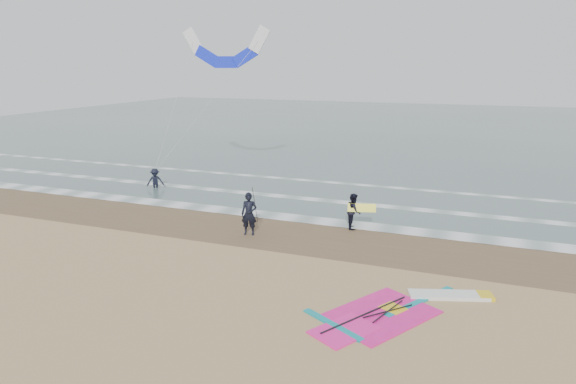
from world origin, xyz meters
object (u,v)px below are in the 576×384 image
at_px(windsurf_rig, 401,310).
at_px(surf_kite, 225,51).
at_px(person_standing, 249,214).
at_px(person_walking, 354,211).
at_px(person_wading, 155,176).

bearing_deg(windsurf_rig, surf_kite, 132.45).
distance_m(person_standing, surf_kite, 14.18).
bearing_deg(person_standing, person_walking, 18.65).
xyz_separation_m(person_wading, surf_kite, (2.85, 4.37, 7.50)).
xyz_separation_m(person_standing, person_wading, (-9.25, 5.95, -0.18)).
distance_m(person_walking, person_wading, 13.83).
xyz_separation_m(person_standing, surf_kite, (-6.40, 10.32, 7.32)).
bearing_deg(surf_kite, windsurf_rig, -47.55).
bearing_deg(person_standing, person_wading, 133.99).
relative_size(windsurf_rig, surf_kite, 0.64).
relative_size(person_walking, surf_kite, 0.19).
bearing_deg(windsurf_rig, person_wading, 147.03).
bearing_deg(person_wading, person_standing, -68.20).
relative_size(windsurf_rig, person_wading, 3.52).
bearing_deg(person_walking, person_standing, 106.02).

